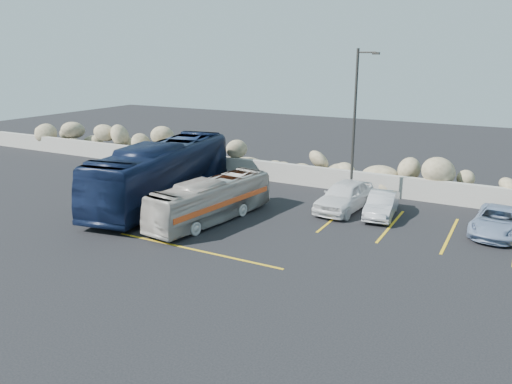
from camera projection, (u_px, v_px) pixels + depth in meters
The scene contains 10 objects.
ground at pixel (213, 256), 19.73m from camera, with size 90.00×90.00×0.00m, color black.
seawall at pixel (323, 178), 29.73m from camera, with size 60.00×0.40×1.20m, color gray.
riprap_pile at pixel (331, 162), 30.56m from camera, with size 54.00×2.80×2.60m, color #8D7E5C, non-canonical shape.
parking_lines at pixel (368, 233), 22.31m from camera, with size 18.16×9.36×0.01m.
lamppost at pixel (355, 123), 25.45m from camera, with size 1.14×0.18×8.00m.
vintage_bus at pixel (211, 200), 23.66m from camera, with size 1.72×7.33×2.04m, color #B9B2A7.
tour_coach at pixel (162, 172), 26.70m from camera, with size 2.69×11.51×3.21m, color #101A36.
car_a at pixel (344, 196), 25.36m from camera, with size 1.79×4.46×1.52m, color silver.
car_b at pixel (382, 204), 24.45m from camera, with size 1.26×3.62×1.19m, color #ABABB0.
car_d at pixel (498, 221), 22.03m from camera, with size 1.95×4.23×1.18m, color #7C8FB0.
Camera 1 is at (10.25, -15.29, 7.74)m, focal length 35.00 mm.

